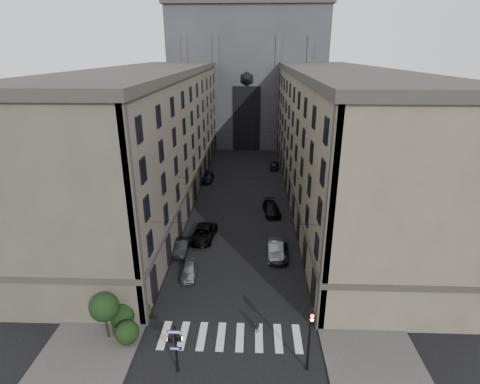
# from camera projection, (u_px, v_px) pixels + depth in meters

# --- Properties ---
(sidewalk_left) EXTENTS (7.00, 80.00, 0.15)m
(sidewalk_left) POSITION_uv_depth(u_px,v_px,m) (176.00, 193.00, 58.75)
(sidewalk_left) COLOR #383533
(sidewalk_left) RESTS_ON ground
(sidewalk_right) EXTENTS (7.00, 80.00, 0.15)m
(sidewalk_right) POSITION_uv_depth(u_px,v_px,m) (310.00, 195.00, 58.02)
(sidewalk_right) COLOR #383533
(sidewalk_right) RESTS_ON ground
(zebra_crossing) EXTENTS (11.00, 3.20, 0.01)m
(zebra_crossing) POSITION_uv_depth(u_px,v_px,m) (230.00, 337.00, 29.44)
(zebra_crossing) COLOR beige
(zebra_crossing) RESTS_ON ground
(building_left) EXTENTS (13.60, 60.60, 18.85)m
(building_left) POSITION_uv_depth(u_px,v_px,m) (152.00, 135.00, 55.57)
(building_left) COLOR #4A4239
(building_left) RESTS_ON ground
(building_right) EXTENTS (13.60, 60.60, 18.85)m
(building_right) POSITION_uv_depth(u_px,v_px,m) (334.00, 137.00, 54.64)
(building_right) COLOR brown
(building_right) RESTS_ON ground
(gothic_tower) EXTENTS (35.00, 23.00, 58.00)m
(gothic_tower) POSITION_uv_depth(u_px,v_px,m) (248.00, 65.00, 88.51)
(gothic_tower) COLOR #2D2D33
(gothic_tower) RESTS_ON ground
(pedestrian_signal_left) EXTENTS (1.02, 0.38, 4.00)m
(pedestrian_signal_left) POSITION_uv_depth(u_px,v_px,m) (176.00, 345.00, 25.47)
(pedestrian_signal_left) COLOR black
(pedestrian_signal_left) RESTS_ON ground
(traffic_light_right) EXTENTS (0.34, 0.50, 5.20)m
(traffic_light_right) POSITION_uv_depth(u_px,v_px,m) (310.00, 333.00, 25.21)
(traffic_light_right) COLOR black
(traffic_light_right) RESTS_ON ground
(shrub_cluster) EXTENTS (3.90, 4.40, 3.90)m
(shrub_cluster) POSITION_uv_depth(u_px,v_px,m) (119.00, 315.00, 29.11)
(shrub_cluster) COLOR black
(shrub_cluster) RESTS_ON sidewalk_left
(tram_wires) EXTENTS (14.00, 60.00, 0.43)m
(tram_wires) POSITION_uv_depth(u_px,v_px,m) (243.00, 150.00, 55.50)
(tram_wires) COLOR black
(tram_wires) RESTS_ON ground
(car_left_near) EXTENTS (1.72, 3.83, 1.28)m
(car_left_near) POSITION_uv_depth(u_px,v_px,m) (189.00, 270.00, 37.24)
(car_left_near) COLOR slate
(car_left_near) RESTS_ON ground
(car_left_midnear) EXTENTS (1.49, 4.19, 1.37)m
(car_left_midnear) POSITION_uv_depth(u_px,v_px,m) (182.00, 247.00, 41.47)
(car_left_midnear) COLOR black
(car_left_midnear) RESTS_ON ground
(car_left_midfar) EXTENTS (3.12, 5.70, 1.51)m
(car_left_midfar) POSITION_uv_depth(u_px,v_px,m) (203.00, 233.00, 44.43)
(car_left_midfar) COLOR black
(car_left_midfar) RESTS_ON ground
(car_left_far) EXTENTS (2.12, 4.61, 1.30)m
(car_left_far) POSITION_uv_depth(u_px,v_px,m) (208.00, 178.00, 64.24)
(car_left_far) COLOR black
(car_left_far) RESTS_ON ground
(car_right_near) EXTENTS (1.78, 4.81, 1.57)m
(car_right_near) POSITION_uv_depth(u_px,v_px,m) (276.00, 249.00, 40.92)
(car_right_near) COLOR slate
(car_right_near) RESTS_ON ground
(car_right_midnear) EXTENTS (2.39, 4.68, 1.27)m
(car_right_midnear) POSITION_uv_depth(u_px,v_px,m) (279.00, 252.00, 40.53)
(car_right_midnear) COLOR black
(car_right_midnear) RESTS_ON ground
(car_right_midfar) EXTENTS (2.61, 5.25, 1.47)m
(car_right_midfar) POSITION_uv_depth(u_px,v_px,m) (271.00, 209.00, 51.44)
(car_right_midfar) COLOR black
(car_right_midfar) RESTS_ON ground
(car_right_far) EXTENTS (1.79, 3.99, 1.33)m
(car_right_far) POSITION_uv_depth(u_px,v_px,m) (274.00, 166.00, 70.99)
(car_right_far) COLOR black
(car_right_far) RESTS_ON ground
(pedestrian) EXTENTS (0.60, 0.70, 1.63)m
(pedestrian) POSITION_uv_depth(u_px,v_px,m) (258.00, 323.00, 29.76)
(pedestrian) COLOR black
(pedestrian) RESTS_ON ground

